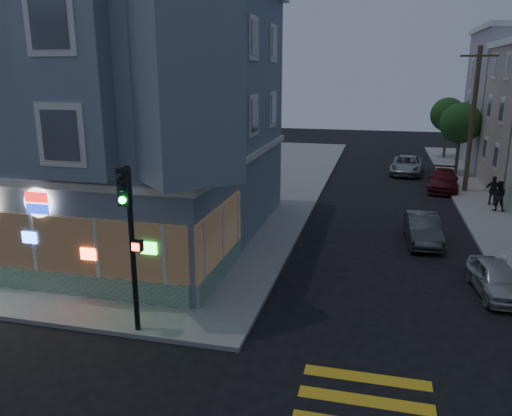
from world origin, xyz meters
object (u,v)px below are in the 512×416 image
at_px(pedestrian_a, 498,196).
at_px(pedestrian_b, 494,191).
at_px(fire_hydrant, 504,264).
at_px(parked_car_a, 496,279).
at_px(traffic_signal, 129,223).
at_px(street_tree_far, 448,115).
at_px(parked_car_b, 423,229).
at_px(street_tree_near, 461,123).
at_px(parked_car_c, 443,180).
at_px(utility_pole, 473,118).
at_px(parked_car_d, 407,165).

relative_size(pedestrian_a, pedestrian_b, 1.00).
relative_size(pedestrian_a, fire_hydrant, 2.24).
xyz_separation_m(parked_car_a, traffic_signal, (-10.90, -5.68, 2.90)).
height_order(street_tree_far, parked_car_b, street_tree_far).
height_order(parked_car_a, parked_car_b, parked_car_b).
distance_m(street_tree_near, pedestrian_a, 11.16).
bearing_deg(street_tree_far, parked_car_c, -96.35).
bearing_deg(street_tree_far, parked_car_a, -92.85).
relative_size(parked_car_b, traffic_signal, 0.81).
bearing_deg(street_tree_near, utility_pole, -91.91).
xyz_separation_m(utility_pole, traffic_signal, (-12.20, -21.82, -1.30)).
bearing_deg(street_tree_near, street_tree_far, 90.00).
distance_m(utility_pole, fire_hydrant, 15.08).
distance_m(street_tree_near, parked_car_a, 22.44).
height_order(pedestrian_a, parked_car_c, pedestrian_a).
bearing_deg(pedestrian_a, parked_car_a, 85.85).
bearing_deg(fire_hydrant, parked_car_a, -109.52).
bearing_deg(parked_car_c, street_tree_near, 80.97).
bearing_deg(parked_car_c, traffic_signal, -109.71).
relative_size(street_tree_near, pedestrian_b, 3.15).
xyz_separation_m(parked_car_c, parked_car_d, (-2.10, 5.20, 0.01)).
relative_size(street_tree_near, pedestrian_a, 3.15).
bearing_deg(utility_pole, parked_car_b, -107.26).
height_order(street_tree_far, parked_car_a, street_tree_far).
bearing_deg(utility_pole, fire_hydrant, -92.77).
distance_m(street_tree_far, parked_car_c, 13.95).
height_order(pedestrian_b, traffic_signal, traffic_signal).
xyz_separation_m(parked_car_c, fire_hydrant, (0.60, -14.97, -0.12)).
distance_m(utility_pole, parked_car_c, 4.36).
bearing_deg(street_tree_far, pedestrian_b, -87.37).
bearing_deg(street_tree_near, traffic_signal, -114.02).
distance_m(parked_car_c, fire_hydrant, 14.98).
distance_m(parked_car_a, traffic_signal, 12.63).
distance_m(street_tree_near, parked_car_d, 4.86).
relative_size(street_tree_near, parked_car_a, 1.54).
height_order(parked_car_b, parked_car_d, parked_car_d).
height_order(pedestrian_b, fire_hydrant, pedestrian_b).
xyz_separation_m(pedestrian_a, pedestrian_b, (0.00, 1.30, -0.00)).
distance_m(parked_car_a, parked_car_b, 5.61).
distance_m(pedestrian_b, parked_car_d, 10.17).
xyz_separation_m(street_tree_far, parked_car_d, (-3.60, -8.28, -3.25)).
bearing_deg(street_tree_far, fire_hydrant, -91.81).
height_order(utility_pole, pedestrian_a, utility_pole).
distance_m(utility_pole, pedestrian_a, 6.16).
height_order(street_tree_far, pedestrian_b, street_tree_far).
bearing_deg(pedestrian_a, parked_car_c, -59.13).
height_order(street_tree_near, parked_car_a, street_tree_near).
xyz_separation_m(pedestrian_a, parked_car_c, (-2.30, 5.26, -0.32)).
height_order(parked_car_c, parked_car_d, parked_car_d).
bearing_deg(pedestrian_b, traffic_signal, 70.35).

